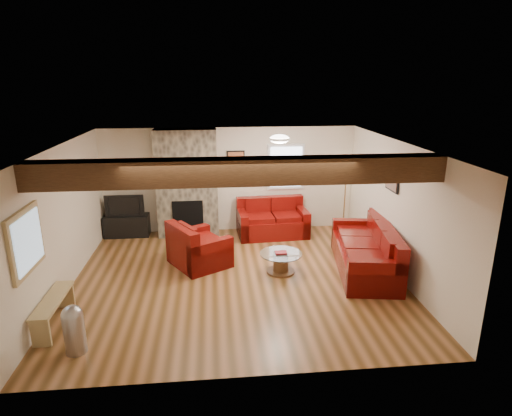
{
  "coord_description": "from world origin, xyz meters",
  "views": [
    {
      "loc": [
        -0.38,
        -7.25,
        3.59
      ],
      "look_at": [
        0.39,
        0.4,
        1.25
      ],
      "focal_mm": 30.0,
      "sensor_mm": 36.0,
      "label": 1
    }
  ],
  "objects_px": {
    "armchair_red": "(199,244)",
    "television": "(125,205)",
    "loveseat": "(272,218)",
    "floor_lamp": "(346,176)",
    "coffee_table": "(281,263)",
    "tv_cabinet": "(127,226)",
    "sofa_three": "(365,248)"
  },
  "relations": [
    {
      "from": "armchair_red",
      "to": "floor_lamp",
      "type": "height_order",
      "value": "floor_lamp"
    },
    {
      "from": "loveseat",
      "to": "floor_lamp",
      "type": "relative_size",
      "value": 1.03
    },
    {
      "from": "coffee_table",
      "to": "floor_lamp",
      "type": "relative_size",
      "value": 0.52
    },
    {
      "from": "armchair_red",
      "to": "floor_lamp",
      "type": "distance_m",
      "value": 4.05
    },
    {
      "from": "tv_cabinet",
      "to": "floor_lamp",
      "type": "distance_m",
      "value": 5.36
    },
    {
      "from": "floor_lamp",
      "to": "television",
      "type": "bearing_deg",
      "value": -179.78
    },
    {
      "from": "armchair_red",
      "to": "television",
      "type": "bearing_deg",
      "value": 13.06
    },
    {
      "from": "loveseat",
      "to": "coffee_table",
      "type": "height_order",
      "value": "loveseat"
    },
    {
      "from": "coffee_table",
      "to": "floor_lamp",
      "type": "xyz_separation_m",
      "value": [
        1.95,
        2.36,
        1.14
      ]
    },
    {
      "from": "coffee_table",
      "to": "television",
      "type": "xyz_separation_m",
      "value": [
        -3.3,
        2.34,
        0.57
      ]
    },
    {
      "from": "tv_cabinet",
      "to": "floor_lamp",
      "type": "height_order",
      "value": "floor_lamp"
    },
    {
      "from": "armchair_red",
      "to": "coffee_table",
      "type": "bearing_deg",
      "value": -139.93
    },
    {
      "from": "armchair_red",
      "to": "coffee_table",
      "type": "height_order",
      "value": "armchair_red"
    },
    {
      "from": "loveseat",
      "to": "armchair_red",
      "type": "distance_m",
      "value": 2.25
    },
    {
      "from": "sofa_three",
      "to": "floor_lamp",
      "type": "bearing_deg",
      "value": -178.53
    },
    {
      "from": "tv_cabinet",
      "to": "floor_lamp",
      "type": "bearing_deg",
      "value": 0.22
    },
    {
      "from": "armchair_red",
      "to": "tv_cabinet",
      "type": "bearing_deg",
      "value": 13.06
    },
    {
      "from": "armchair_red",
      "to": "loveseat",
      "type": "bearing_deg",
      "value": -79.19
    },
    {
      "from": "loveseat",
      "to": "floor_lamp",
      "type": "bearing_deg",
      "value": 6.43
    },
    {
      "from": "coffee_table",
      "to": "tv_cabinet",
      "type": "height_order",
      "value": "tv_cabinet"
    },
    {
      "from": "loveseat",
      "to": "television",
      "type": "height_order",
      "value": "television"
    },
    {
      "from": "sofa_three",
      "to": "coffee_table",
      "type": "bearing_deg",
      "value": -82.31
    },
    {
      "from": "coffee_table",
      "to": "tv_cabinet",
      "type": "xyz_separation_m",
      "value": [
        -3.3,
        2.34,
        0.06
      ]
    },
    {
      "from": "sofa_three",
      "to": "tv_cabinet",
      "type": "xyz_separation_m",
      "value": [
        -4.93,
        2.38,
        -0.2
      ]
    },
    {
      "from": "loveseat",
      "to": "floor_lamp",
      "type": "xyz_separation_m",
      "value": [
        1.83,
        0.32,
        0.91
      ]
    },
    {
      "from": "loveseat",
      "to": "tv_cabinet",
      "type": "distance_m",
      "value": 3.44
    },
    {
      "from": "television",
      "to": "floor_lamp",
      "type": "xyz_separation_m",
      "value": [
        5.25,
        0.02,
        0.57
      ]
    },
    {
      "from": "armchair_red",
      "to": "coffee_table",
      "type": "relative_size",
      "value": 1.33
    },
    {
      "from": "armchair_red",
      "to": "coffee_table",
      "type": "distance_m",
      "value": 1.67
    },
    {
      "from": "sofa_three",
      "to": "loveseat",
      "type": "bearing_deg",
      "value": -134.92
    },
    {
      "from": "loveseat",
      "to": "television",
      "type": "relative_size",
      "value": 1.83
    },
    {
      "from": "armchair_red",
      "to": "television",
      "type": "xyz_separation_m",
      "value": [
        -1.74,
        1.8,
        0.33
      ]
    }
  ]
}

